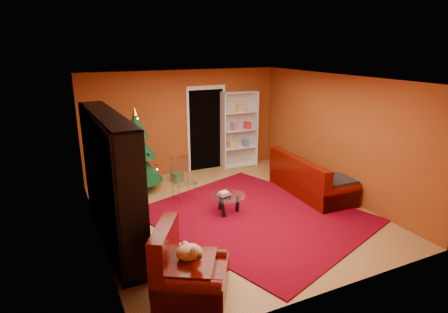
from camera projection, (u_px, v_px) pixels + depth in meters
name	position (u px, v px, depth m)	size (l,w,h in m)	color
floor	(233.00, 214.00, 7.40)	(5.00, 5.50, 0.05)	olive
ceiling	(234.00, 78.00, 6.64)	(5.00, 5.50, 0.05)	silver
wall_back	(184.00, 122.00, 9.42)	(5.00, 0.05, 2.60)	#924218
wall_left	(92.00, 168.00, 5.98)	(0.05, 5.50, 2.60)	#924218
wall_right	(338.00, 136.00, 8.06)	(0.05, 5.50, 2.60)	#924218
doorway	(206.00, 130.00, 9.70)	(1.06, 0.60, 2.16)	black
rug	(256.00, 216.00, 7.22)	(3.29, 3.84, 0.02)	maroon
media_unit	(111.00, 180.00, 6.05)	(0.43, 2.83, 2.17)	black
christmas_tree	(137.00, 151.00, 8.28)	(1.07, 1.07, 1.91)	black
gift_box_teal	(143.00, 178.00, 8.79)	(0.33, 0.33, 0.33)	teal
gift_box_green	(177.00, 177.00, 9.03)	(0.23, 0.23, 0.23)	#20522F
gift_box_red	(138.00, 182.00, 8.69)	(0.23, 0.23, 0.23)	maroon
white_bookshelf	(239.00, 130.00, 9.93)	(0.96, 0.35, 2.08)	white
armchair	(192.00, 267.00, 4.90)	(0.99, 0.99, 0.78)	#430702
dog	(189.00, 252.00, 4.90)	(0.40, 0.30, 0.25)	beige
sofa	(312.00, 175.00, 8.22)	(2.06, 0.93, 0.89)	#430702
coffee_table	(227.00, 204.00, 7.31)	(0.74, 0.74, 0.46)	gray
acrylic_chair	(184.00, 182.00, 7.83)	(0.44, 0.48, 0.86)	#66605B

